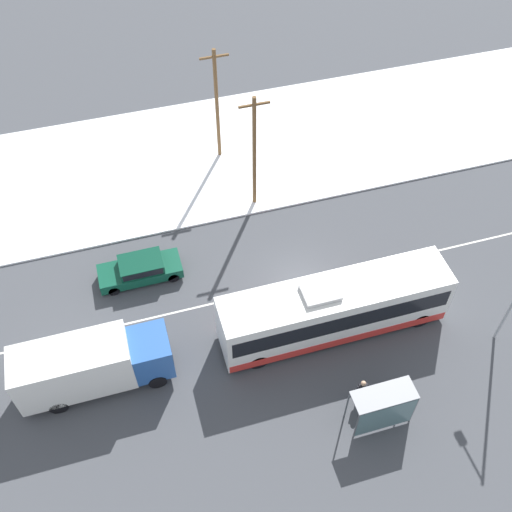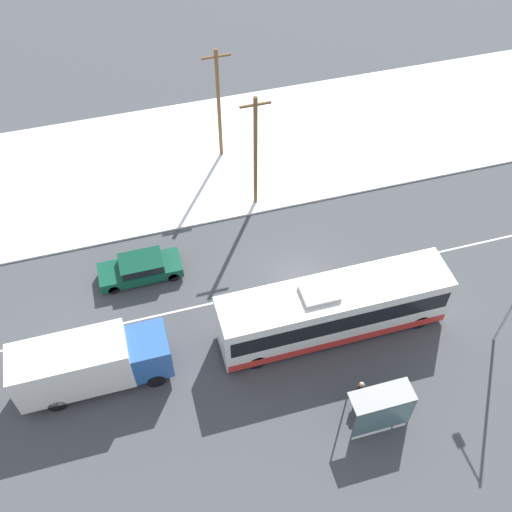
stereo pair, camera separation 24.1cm
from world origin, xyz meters
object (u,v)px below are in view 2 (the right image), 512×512
Objects in this scene: city_bus at (333,310)px; bus_shelter at (382,409)px; sedan_car at (141,267)px; utility_pole_snowlot at (219,104)px; utility_pole_roadside at (255,152)px; pedestrian_at_stop at (360,389)px; box_truck at (89,363)px.

city_bus is 5.74m from bus_shelter.
utility_pole_snowlot is at bearing -126.99° from sedan_car.
city_bus is 10.67m from utility_pole_roadside.
bus_shelter is at bearing 127.89° from sedan_car.
bus_shelter is at bearing -84.64° from utility_pole_roadside.
sedan_car is 0.59× the size of utility_pole_roadside.
sedan_car is 1.58× the size of bus_shelter.
pedestrian_at_stop is 0.20× the size of utility_pole_snowlot.
pedestrian_at_stop is 0.20× the size of utility_pole_roadside.
box_truck is (-12.39, 0.22, -0.00)m from city_bus.
utility_pole_roadside is at bearing 42.21° from box_truck.
utility_pole_snowlot is at bearing 100.99° from utility_pole_roadside.
pedestrian_at_stop is 14.96m from utility_pole_roadside.
bus_shelter is at bearing -83.26° from utility_pole_snowlot.
bus_shelter is at bearing -87.46° from city_bus.
box_truck is 18.46m from utility_pole_snowlot.
sedan_car is at bearing 145.29° from city_bus.
box_truck is at bearing -137.79° from utility_pole_roadside.
utility_pole_snowlot reaches higher than box_truck.
sedan_car is at bearing -153.05° from utility_pole_roadside.
pedestrian_at_stop is (9.00, -10.57, 0.22)m from sedan_car.
utility_pole_roadside is (-1.25, 10.33, 2.40)m from city_bus.
bus_shelter is at bearing -25.23° from box_truck.
bus_shelter is 16.32m from utility_pole_roadside.
utility_pole_snowlot is (6.88, 9.13, 3.45)m from sedan_car.
city_bus is at bearing -81.72° from utility_pole_snowlot.
utility_pole_roadside is (7.87, 4.00, 3.40)m from sedan_car.
pedestrian_at_stop is (12.27, -4.47, -0.78)m from box_truck.
bus_shelter is 0.37× the size of utility_pole_snowlot.
box_truck is at bearing 61.85° from sedan_car.
utility_pole_snowlot is (-2.25, 15.45, 2.45)m from city_bus.
pedestrian_at_stop is at bearing 130.43° from sedan_car.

